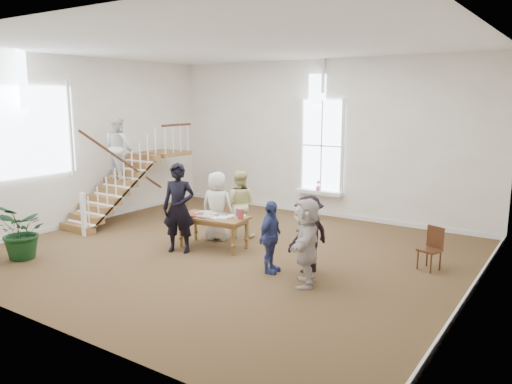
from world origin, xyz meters
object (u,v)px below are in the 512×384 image
Objects in this scene: elderly_woman at (217,206)px; woman_cluster_a at (270,237)px; woman_cluster_b at (308,234)px; woman_cluster_c at (306,242)px; floor_plant at (23,231)px; library_table at (213,220)px; police_officer at (179,208)px; person_yellow at (239,204)px; side_chair at (432,246)px.

elderly_woman is 2.66m from woman_cluster_a.
woman_cluster_b is (0.60, 0.45, 0.05)m from woman_cluster_a.
floor_plant is at bearing -95.15° from woman_cluster_c.
library_table is at bearing -78.70° from woman_cluster_b.
library_table is 2.58m from woman_cluster_b.
elderly_woman is 1.37× the size of floor_plant.
floor_plant is at bearing -47.53° from woman_cluster_b.
woman_cluster_b is 6.06m from floor_plant.
library_table is 0.84× the size of police_officer.
woman_cluster_b is at bearing 26.35° from floor_plant.
person_yellow is 1.08× the size of woman_cluster_b.
woman_cluster_a is 5.33m from floor_plant.
police_officer is 1.20× the size of elderly_woman.
floor_plant is (-5.43, -2.69, -0.16)m from woman_cluster_b.
person_yellow is 4.64m from side_chair.
police_officer is (-0.46, -0.64, 0.33)m from library_table.
police_officer is 1.64× the size of floor_plant.
woman_cluster_b is 1.76× the size of side_chair.
library_table is 1.02× the size of woman_cluster_c.
police_officer is 1.20× the size of person_yellow.
woman_cluster_c is (0.30, -0.65, 0.05)m from woman_cluster_b.
side_chair is (4.92, 0.71, -0.36)m from elderly_woman.
woman_cluster_b reaches higher than side_chair.
police_officer is 3.33m from floor_plant.
side_chair is at bearing -2.47° from police_officer.
side_chair is at bearing 117.43° from woman_cluster_c.
police_officer reaches higher than side_chair.
police_officer is 2.29× the size of side_chair.
woman_cluster_b is at bearing -122.52° from side_chair.
woman_cluster_b reaches higher than floor_plant.
person_yellow reaches higher than woman_cluster_b.
woman_cluster_b is 1.26× the size of floor_plant.
woman_cluster_a is 1.18× the size of floor_plant.
person_yellow reaches higher than floor_plant.
woman_cluster_b is (2.93, -0.82, -0.07)m from elderly_woman.
woman_cluster_c is (3.33, -0.22, -0.18)m from police_officer.
elderly_woman reaches higher than library_table.
library_table is 1.91× the size of side_chair.
library_table is 0.72m from elderly_woman.
woman_cluster_c reaches higher than side_chair.
police_officer is at bearing -138.75° from side_chair.
floor_plant is at bearing -140.85° from library_table.
police_officer is at bearing -65.85° from woman_cluster_b.
police_officer is 1.22× the size of woman_cluster_c.
elderly_woman is at bearing 54.52° from floor_plant.
person_yellow is (0.40, 1.75, -0.17)m from police_officer.
person_yellow is 1.90× the size of side_chair.
elderly_woman is 4.98m from side_chair.
floor_plant is at bearing 32.25° from person_yellow.
woman_cluster_b is (2.57, -0.22, 0.10)m from library_table.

